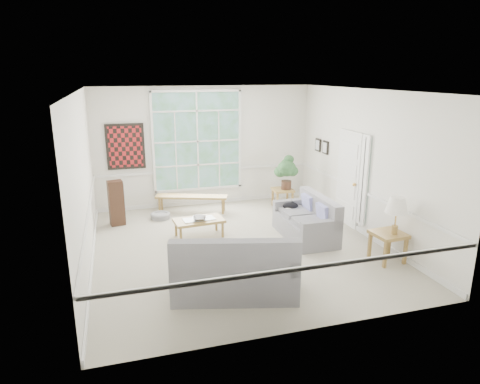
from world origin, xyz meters
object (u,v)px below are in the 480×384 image
object	(u,v)px
loveseat_front	(235,262)
side_table	(387,247)
loveseat_right	(305,217)
end_table	(282,198)
coffee_table	(199,228)

from	to	relation	value
loveseat_front	side_table	distance (m)	2.99
loveseat_front	loveseat_right	bearing A→B (deg)	56.66
loveseat_front	end_table	bearing A→B (deg)	73.56
loveseat_right	loveseat_front	distance (m)	2.71
side_table	end_table	bearing A→B (deg)	100.02
loveseat_right	side_table	world-z (taller)	loveseat_right
end_table	side_table	world-z (taller)	side_table
loveseat_right	side_table	bearing A→B (deg)	-57.52
coffee_table	end_table	size ratio (longest dim) A/B	2.07
loveseat_right	loveseat_front	world-z (taller)	loveseat_front
loveseat_front	coffee_table	bearing A→B (deg)	106.51
coffee_table	loveseat_front	bearing A→B (deg)	-93.20
loveseat_right	loveseat_front	bearing A→B (deg)	-138.01
end_table	side_table	size ratio (longest dim) A/B	0.89
loveseat_right	coffee_table	size ratio (longest dim) A/B	1.59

